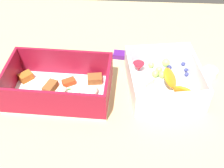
% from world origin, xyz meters
% --- Properties ---
extents(table_surface, '(0.80, 0.80, 0.02)m').
position_xyz_m(table_surface, '(0.00, 0.00, 0.01)').
color(table_surface, tan).
rests_on(table_surface, ground).
extents(pasta_container, '(0.22, 0.14, 0.07)m').
position_xyz_m(pasta_container, '(-0.12, -0.02, 0.04)').
color(pasta_container, white).
rests_on(pasta_container, table_surface).
extents(fruit_bowl, '(0.17, 0.18, 0.06)m').
position_xyz_m(fruit_bowl, '(0.09, 0.02, 0.04)').
color(fruit_bowl, white).
rests_on(fruit_bowl, table_surface).
extents(candy_bar, '(0.07, 0.03, 0.01)m').
position_xyz_m(candy_bar, '(0.02, 0.12, 0.03)').
color(candy_bar, '#51197A').
rests_on(candy_bar, table_surface).
extents(paper_cup_liner, '(0.03, 0.03, 0.02)m').
position_xyz_m(paper_cup_liner, '(0.20, 0.06, 0.03)').
color(paper_cup_liner, white).
rests_on(paper_cup_liner, table_surface).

